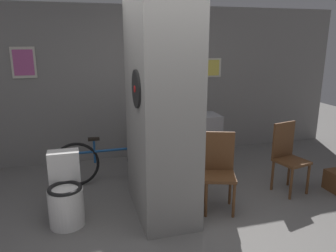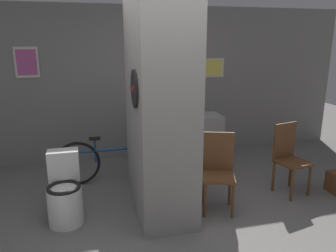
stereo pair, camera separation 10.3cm
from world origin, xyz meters
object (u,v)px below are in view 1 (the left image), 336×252
at_px(chair_near_pillar, 219,168).
at_px(bicycle, 114,160).
at_px(toilet, 66,195).
at_px(bottle_tall, 169,109).
at_px(chair_by_doorway, 288,155).

relative_size(chair_near_pillar, bicycle, 0.56).
relative_size(toilet, bottle_tall, 2.93).
bearing_deg(bicycle, chair_near_pillar, -44.19).
xyz_separation_m(toilet, chair_by_doorway, (2.92, 0.04, 0.19)).
bearing_deg(chair_by_doorway, toilet, 168.04).
distance_m(toilet, chair_by_doorway, 2.93).
bearing_deg(bottle_tall, chair_near_pillar, -78.20).
distance_m(bicycle, bottle_tall, 1.12).
distance_m(chair_near_pillar, bicycle, 1.62).
relative_size(chair_near_pillar, chair_by_doorway, 1.00).
bearing_deg(chair_by_doorway, chair_near_pillar, 177.27).
bearing_deg(chair_by_doorway, bottle_tall, 128.89).
height_order(toilet, bottle_tall, bottle_tall).
height_order(chair_near_pillar, chair_by_doorway, same).
bearing_deg(bicycle, toilet, -124.16).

